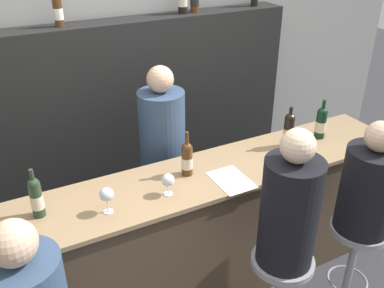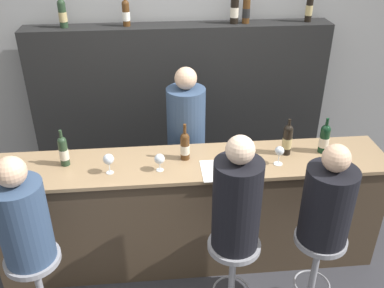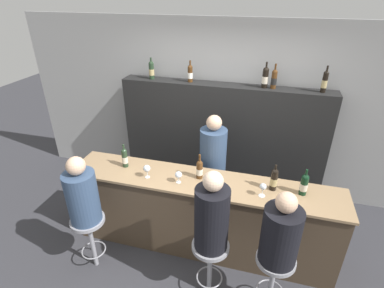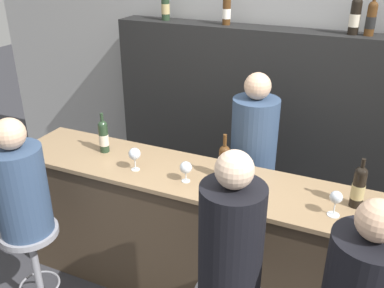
{
  "view_description": "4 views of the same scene",
  "coord_description": "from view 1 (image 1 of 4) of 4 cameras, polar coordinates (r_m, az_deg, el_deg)",
  "views": [
    {
      "loc": [
        -1.11,
        -1.79,
        2.48
      ],
      "look_at": [
        -0.03,
        0.27,
        1.24
      ],
      "focal_mm": 40.0,
      "sensor_mm": 36.0,
      "label": 1
    },
    {
      "loc": [
        -0.26,
        -2.57,
        2.78
      ],
      "look_at": [
        0.01,
        0.27,
        1.15
      ],
      "focal_mm": 40.0,
      "sensor_mm": 36.0,
      "label": 2
    },
    {
      "loc": [
        0.64,
        -2.46,
        2.95
      ],
      "look_at": [
        -0.13,
        0.29,
        1.43
      ],
      "focal_mm": 28.0,
      "sensor_mm": 36.0,
      "label": 3
    },
    {
      "loc": [
        0.77,
        -1.99,
        2.39
      ],
      "look_at": [
        -0.22,
        0.2,
        1.25
      ],
      "focal_mm": 40.0,
      "sensor_mm": 36.0,
      "label": 4
    }
  ],
  "objects": [
    {
      "name": "back_bar_cabinet",
      "position": [
        3.82,
        -8.23,
        3.09
      ],
      "size": [
        2.95,
        0.28,
        1.76
      ],
      "color": "black",
      "rests_on": "ground_plane"
    },
    {
      "name": "wine_glass_1",
      "position": [
        2.55,
        -3.22,
        -4.88
      ],
      "size": [
        0.08,
        0.08,
        0.14
      ],
      "color": "silver",
      "rests_on": "bar_counter"
    },
    {
      "name": "bartender",
      "position": [
        3.34,
        -3.81,
        -3.68
      ],
      "size": [
        0.34,
        0.34,
        1.57
      ],
      "color": "#334766",
      "rests_on": "ground_plane"
    },
    {
      "name": "guest_seated_middle",
      "position": [
        2.42,
        12.89,
        -8.34
      ],
      "size": [
        0.33,
        0.33,
        0.85
      ],
      "color": "black",
      "rests_on": "bar_stool_middle"
    },
    {
      "name": "tasting_menu",
      "position": [
        2.73,
        5.26,
        -4.82
      ],
      "size": [
        0.21,
        0.3,
        0.0
      ],
      "color": "white",
      "rests_on": "bar_counter"
    },
    {
      "name": "bar_stool_right",
      "position": [
        3.11,
        20.95,
        -12.48
      ],
      "size": [
        0.37,
        0.37,
        0.7
      ],
      "color": "gray",
      "rests_on": "ground_plane"
    },
    {
      "name": "bar_stool_middle",
      "position": [
        2.76,
        11.7,
        -17.07
      ],
      "size": [
        0.37,
        0.37,
        0.7
      ],
      "color": "gray",
      "rests_on": "ground_plane"
    },
    {
      "name": "wine_bottle_counter_0",
      "position": [
        2.51,
        -20.06,
        -6.64
      ],
      "size": [
        0.07,
        0.07,
        0.3
      ],
      "color": "#233823",
      "rests_on": "bar_counter"
    },
    {
      "name": "wine_bottle_counter_3",
      "position": [
        3.33,
        16.83,
        2.77
      ],
      "size": [
        0.08,
        0.08,
        0.3
      ],
      "color": "black",
      "rests_on": "bar_counter"
    },
    {
      "name": "wine_bottle_counter_2",
      "position": [
        3.13,
        12.77,
        1.84
      ],
      "size": [
        0.08,
        0.08,
        0.31
      ],
      "color": "black",
      "rests_on": "bar_counter"
    },
    {
      "name": "wine_glass_2",
      "position": [
        2.98,
        12.98,
        -0.04
      ],
      "size": [
        0.07,
        0.07,
        0.15
      ],
      "color": "silver",
      "rests_on": "bar_counter"
    },
    {
      "name": "bar_counter",
      "position": [
        3.06,
        0.58,
        -12.19
      ],
      "size": [
        3.15,
        0.56,
        1.0
      ],
      "color": "#473828",
      "rests_on": "ground_plane"
    },
    {
      "name": "wall_back",
      "position": [
        3.87,
        -9.84,
        10.0
      ],
      "size": [
        6.4,
        0.05,
        2.6
      ],
      "color": "#9E9E9E",
      "rests_on": "ground_plane"
    },
    {
      "name": "guest_seated_right",
      "position": [
        2.85,
        22.56,
        -5.23
      ],
      "size": [
        0.35,
        0.35,
        0.75
      ],
      "color": "black",
      "rests_on": "bar_stool_right"
    },
    {
      "name": "wine_bottle_backbar_1",
      "position": [
        3.4,
        -17.47,
        16.73
      ],
      "size": [
        0.07,
        0.07,
        0.3
      ],
      "color": "#4C2D14",
      "rests_on": "back_bar_cabinet"
    },
    {
      "name": "wine_bottle_counter_1",
      "position": [
        2.72,
        -0.67,
        -1.92
      ],
      "size": [
        0.07,
        0.07,
        0.31
      ],
      "color": "#4C2D14",
      "rests_on": "bar_counter"
    },
    {
      "name": "wine_glass_0",
      "position": [
        2.43,
        -11.34,
        -6.66
      ],
      "size": [
        0.08,
        0.08,
        0.16
      ],
      "color": "silver",
      "rests_on": "bar_counter"
    }
  ]
}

